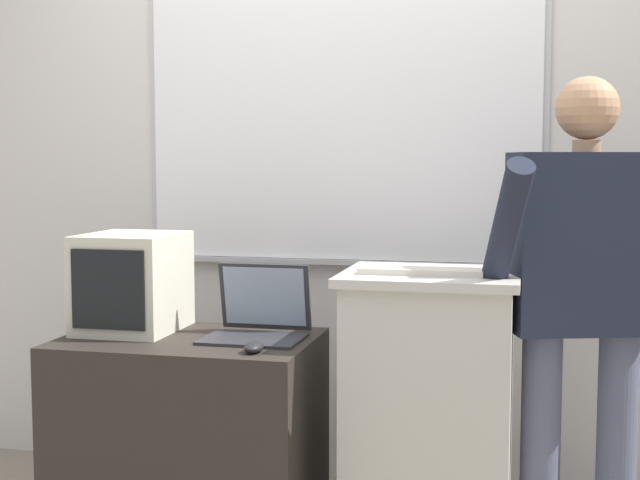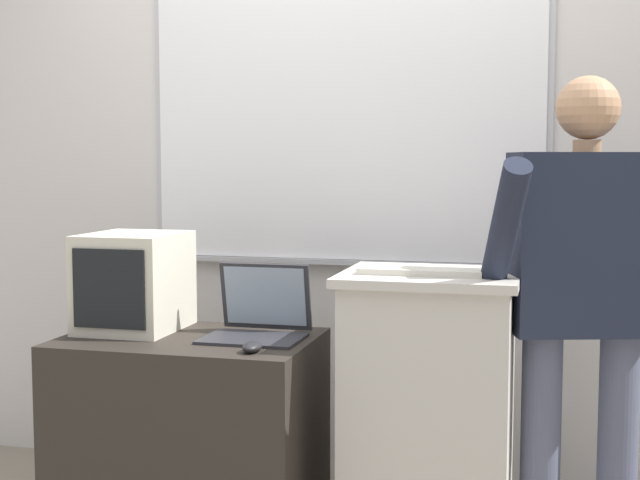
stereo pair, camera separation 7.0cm
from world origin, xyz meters
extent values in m
cube|color=silver|center=(0.00, 1.27, 1.34)|extent=(6.40, 0.12, 2.68)
cube|color=#B7B7BC|center=(0.01, 1.20, 1.54)|extent=(1.66, 0.02, 1.26)
cube|color=white|center=(0.01, 1.20, 1.54)|extent=(1.61, 0.02, 1.21)
cube|color=#B7B7BC|center=(0.01, 1.18, 0.92)|extent=(1.45, 0.04, 0.02)
cube|color=#BCB7AD|center=(0.46, 0.55, 0.47)|extent=(0.54, 0.47, 0.94)
cube|color=#BCB7AD|center=(0.46, 0.55, 0.96)|extent=(0.58, 0.51, 0.03)
cube|color=#28231E|center=(-0.36, 0.45, 0.37)|extent=(0.87, 0.57, 0.73)
cylinder|color=#474C60|center=(0.83, 0.57, 0.39)|extent=(0.13, 0.13, 0.78)
cylinder|color=#474C60|center=(1.07, 0.65, 0.39)|extent=(0.13, 0.13, 0.78)
cube|color=black|center=(0.95, 0.61, 1.07)|extent=(0.51, 0.35, 0.59)
cylinder|color=tan|center=(0.95, 0.61, 1.39)|extent=(0.09, 0.09, 0.04)
sphere|color=tan|center=(0.95, 0.61, 1.51)|extent=(0.20, 0.20, 0.20)
cylinder|color=black|center=(0.70, 0.36, 1.11)|extent=(0.20, 0.42, 0.49)
cube|color=#28282D|center=(-0.13, 0.45, 0.74)|extent=(0.33, 0.25, 0.01)
cube|color=#28282D|center=(-0.13, 0.60, 0.86)|extent=(0.33, 0.06, 0.24)
cube|color=#8C9EB2|center=(-0.13, 0.59, 0.86)|extent=(0.29, 0.05, 0.21)
cube|color=beige|center=(0.44, 0.48, 0.98)|extent=(0.40, 0.12, 0.02)
ellipsoid|color=black|center=(-0.07, 0.27, 0.75)|extent=(0.06, 0.10, 0.03)
cube|color=beige|center=(-0.60, 0.53, 0.91)|extent=(0.32, 0.38, 0.35)
cube|color=black|center=(-0.60, 0.34, 0.91)|extent=(0.27, 0.01, 0.27)
camera|label=1|loc=(0.78, -2.39, 1.34)|focal=50.00mm
camera|label=2|loc=(0.85, -2.37, 1.34)|focal=50.00mm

